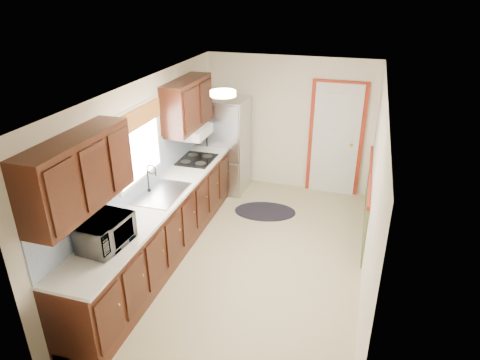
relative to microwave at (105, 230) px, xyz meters
The scene contains 8 objects.
room_shell 1.92m from the microwave, 51.25° to the left, with size 3.20×5.20×2.52m.
kitchen_run 1.25m from the microwave, 91.68° to the left, with size 0.63×4.00×2.20m.
back_wall_trim 4.31m from the microwave, 59.38° to the left, with size 1.12×2.30×2.08m.
ceiling_fixture 2.00m from the microwave, 55.20° to the left, with size 0.30×0.30×0.06m, color #FFD88C.
microwave is the anchor object (origin of this frame).
refrigerator 3.56m from the microwave, 87.10° to the left, with size 0.72×0.72×1.70m.
rug 3.25m from the microwave, 69.39° to the left, with size 1.02×0.66×0.01m, color black.
cooktop 2.54m from the microwave, 89.77° to the left, with size 0.52×0.62×0.02m, color black.
Camera 1 is at (1.28, -4.79, 3.53)m, focal length 32.00 mm.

